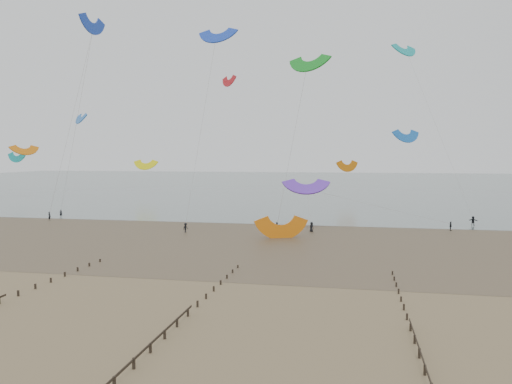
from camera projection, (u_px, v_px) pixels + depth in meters
ground at (170, 293)px, 48.96m from camera, size 500.00×500.00×0.00m
sea_and_shore at (221, 236)px, 83.40m from camera, size 500.00×665.00×0.03m
groynes at (118, 376)px, 29.51m from camera, size 72.16×50.16×1.00m
kitesurfer_lead at (49, 216)px, 103.64m from camera, size 0.75×0.61×1.79m
kitesurfers at (376, 225)px, 90.61m from camera, size 116.42×20.25×1.81m
grounded_kite at (281, 238)px, 81.55m from camera, size 8.99×8.07×4.07m
kites_airborne at (268, 129)px, 133.73m from camera, size 260.81×112.31×39.30m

